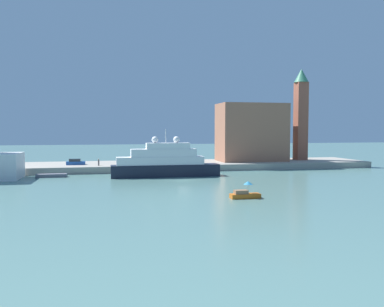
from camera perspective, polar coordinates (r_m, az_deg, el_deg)
name	(u,v)px	position (r m, az deg, el deg)	size (l,w,h in m)	color
ground	(184,181)	(80.97, -1.15, -3.91)	(400.00, 400.00, 0.00)	slate
quay_dock	(166,166)	(105.58, -3.76, -1.74)	(110.00, 18.40, 1.64)	gray
large_yacht	(164,163)	(87.51, -4.00, -1.37)	(23.80, 3.71, 10.50)	black
small_motorboat	(245,193)	(60.87, 7.57, -5.70)	(4.54, 1.60, 2.59)	#C66019
work_barge	(52,176)	(91.83, -19.50, -3.00)	(6.40, 2.00, 0.73)	#595966
harbor_building	(251,132)	(112.00, 8.52, 3.02)	(18.41, 10.28, 15.91)	#9E664C
bell_tower	(301,111)	(118.73, 15.35, 5.89)	(4.12, 4.12, 26.02)	#93513D
parked_car	(76,162)	(102.70, -16.37, -1.21)	(4.54, 1.79, 1.48)	#1E4C99
person_figure	(99,162)	(98.82, -13.25, -1.26)	(0.36, 0.36, 1.67)	#4C4C4C
mooring_bollard	(193,163)	(98.37, 0.18, -1.41)	(0.44, 0.44, 0.79)	black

